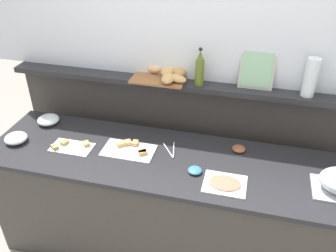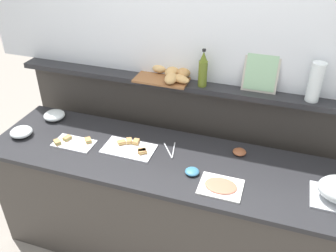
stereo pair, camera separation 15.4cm
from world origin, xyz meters
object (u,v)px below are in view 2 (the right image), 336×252
(sandwich_platter_front, at_px, (73,142))
(olive_oil_bottle, at_px, (203,70))
(condiment_bowl_teal, at_px, (192,172))
(bread_basket, at_px, (171,75))
(sandwich_platter_rear, at_px, (130,148))
(framed_picture, at_px, (261,73))
(glass_bowl_large, at_px, (54,116))
(serving_tongs, at_px, (171,151))
(glass_bowl_medium, at_px, (21,132))
(condiment_bowl_cream, at_px, (239,152))
(water_carafe, at_px, (316,82))
(cold_cuts_platter, at_px, (221,186))

(sandwich_platter_front, relative_size, olive_oil_bottle, 1.08)
(condiment_bowl_teal, xyz_separation_m, bread_basket, (-0.33, 0.57, 0.39))
(sandwich_platter_rear, relative_size, framed_picture, 1.36)
(sandwich_platter_front, height_order, glass_bowl_large, glass_bowl_large)
(serving_tongs, bearing_deg, sandwich_platter_front, -168.96)
(glass_bowl_large, xyz_separation_m, serving_tongs, (1.03, -0.12, -0.03))
(condiment_bowl_teal, bearing_deg, glass_bowl_medium, 179.18)
(serving_tongs, xyz_separation_m, bread_basket, (-0.13, 0.38, 0.40))
(glass_bowl_medium, relative_size, bread_basket, 0.38)
(framed_picture, bearing_deg, sandwich_platter_rear, -149.23)
(glass_bowl_large, distance_m, glass_bowl_medium, 0.30)
(glass_bowl_large, distance_m, condiment_bowl_cream, 1.50)
(sandwich_platter_front, relative_size, framed_picture, 1.09)
(serving_tongs, bearing_deg, water_carafe, 23.04)
(sandwich_platter_front, height_order, serving_tongs, sandwich_platter_front)
(framed_picture, bearing_deg, cold_cuts_platter, -98.80)
(water_carafe, bearing_deg, glass_bowl_medium, -164.92)
(serving_tongs, bearing_deg, sandwich_platter_rear, -166.73)
(condiment_bowl_cream, bearing_deg, condiment_bowl_teal, -129.55)
(olive_oil_bottle, bearing_deg, sandwich_platter_front, -149.38)
(glass_bowl_medium, height_order, olive_oil_bottle, olive_oil_bottle)
(condiment_bowl_teal, xyz_separation_m, olive_oil_bottle, (-0.09, 0.54, 0.48))
(bread_basket, bearing_deg, olive_oil_bottle, -7.58)
(framed_picture, xyz_separation_m, water_carafe, (0.35, -0.04, -0.00))
(cold_cuts_platter, distance_m, glass_bowl_medium, 1.54)
(serving_tongs, bearing_deg, glass_bowl_medium, -171.52)
(olive_oil_bottle, xyz_separation_m, bread_basket, (-0.25, 0.03, -0.09))
(serving_tongs, height_order, olive_oil_bottle, olive_oil_bottle)
(olive_oil_bottle, distance_m, bread_basket, 0.26)
(cold_cuts_platter, xyz_separation_m, olive_oil_bottle, (-0.29, 0.61, 0.48))
(sandwich_platter_front, xyz_separation_m, glass_bowl_large, (-0.33, 0.26, 0.02))
(glass_bowl_large, distance_m, water_carafe, 1.97)
(olive_oil_bottle, bearing_deg, bread_basket, 172.42)
(cold_cuts_platter, bearing_deg, serving_tongs, 147.77)
(condiment_bowl_teal, xyz_separation_m, serving_tongs, (-0.21, 0.19, -0.01))
(sandwich_platter_rear, bearing_deg, bread_basket, 70.98)
(bread_basket, xyz_separation_m, framed_picture, (0.64, 0.02, 0.10))
(framed_picture, bearing_deg, sandwich_platter_front, -155.89)
(glass_bowl_large, relative_size, condiment_bowl_cream, 1.80)
(glass_bowl_medium, xyz_separation_m, framed_picture, (1.64, 0.58, 0.47))
(sandwich_platter_front, height_order, olive_oil_bottle, olive_oil_bottle)
(condiment_bowl_cream, relative_size, serving_tongs, 0.51)
(condiment_bowl_cream, bearing_deg, glass_bowl_medium, -169.56)
(sandwich_platter_front, distance_m, glass_bowl_medium, 0.42)
(sandwich_platter_front, bearing_deg, bread_basket, 42.11)
(sandwich_platter_front, relative_size, condiment_bowl_teal, 3.19)
(cold_cuts_platter, height_order, condiment_bowl_teal, condiment_bowl_teal)
(condiment_bowl_teal, bearing_deg, framed_picture, 62.71)
(sandwich_platter_front, xyz_separation_m, condiment_bowl_teal, (0.91, -0.05, 0.01))
(sandwich_platter_front, bearing_deg, condiment_bowl_teal, -3.13)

